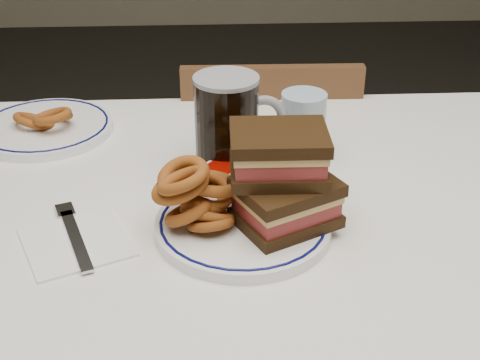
{
  "coord_description": "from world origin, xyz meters",
  "views": [
    {
      "loc": [
        -0.0,
        -0.86,
        1.29
      ],
      "look_at": [
        0.04,
        -0.07,
        0.84
      ],
      "focal_mm": 50.0,
      "sensor_mm": 36.0,
      "label": 1
    }
  ],
  "objects_px": {
    "chair_far": "(266,197)",
    "reuben_sandwich": "(283,178)",
    "beer_mug": "(229,126)",
    "far_plate": "(45,127)",
    "main_plate": "(243,225)"
  },
  "relations": [
    {
      "from": "beer_mug",
      "to": "far_plate",
      "type": "distance_m",
      "value": 0.39
    },
    {
      "from": "main_plate",
      "to": "beer_mug",
      "type": "height_order",
      "value": "beer_mug"
    },
    {
      "from": "chair_far",
      "to": "beer_mug",
      "type": "bearing_deg",
      "value": -103.54
    },
    {
      "from": "reuben_sandwich",
      "to": "chair_far",
      "type": "bearing_deg",
      "value": 86.6
    },
    {
      "from": "beer_mug",
      "to": "reuben_sandwich",
      "type": "bearing_deg",
      "value": -67.92
    },
    {
      "from": "main_plate",
      "to": "far_plate",
      "type": "xyz_separation_m",
      "value": [
        -0.35,
        0.35,
        -0.0
      ]
    },
    {
      "from": "main_plate",
      "to": "beer_mug",
      "type": "relative_size",
      "value": 1.48
    },
    {
      "from": "main_plate",
      "to": "far_plate",
      "type": "bearing_deg",
      "value": 135.27
    },
    {
      "from": "main_plate",
      "to": "reuben_sandwich",
      "type": "bearing_deg",
      "value": -0.63
    },
    {
      "from": "reuben_sandwich",
      "to": "beer_mug",
      "type": "height_order",
      "value": "beer_mug"
    },
    {
      "from": "reuben_sandwich",
      "to": "beer_mug",
      "type": "distance_m",
      "value": 0.18
    },
    {
      "from": "reuben_sandwich",
      "to": "far_plate",
      "type": "xyz_separation_m",
      "value": [
        -0.4,
        0.35,
        -0.08
      ]
    },
    {
      "from": "chair_far",
      "to": "reuben_sandwich",
      "type": "relative_size",
      "value": 4.96
    },
    {
      "from": "beer_mug",
      "to": "far_plate",
      "type": "height_order",
      "value": "beer_mug"
    },
    {
      "from": "main_plate",
      "to": "beer_mug",
      "type": "distance_m",
      "value": 0.18
    }
  ]
}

